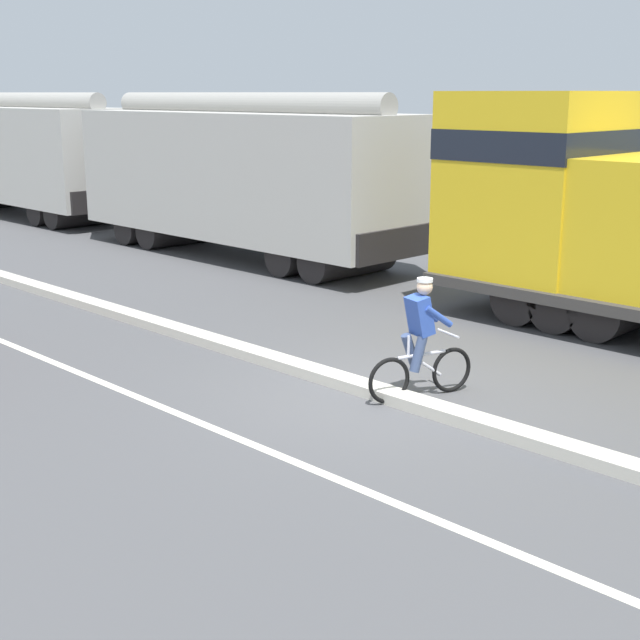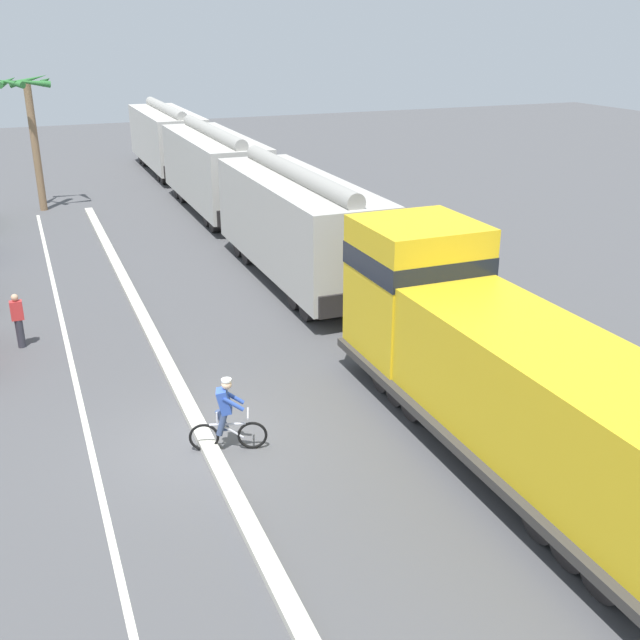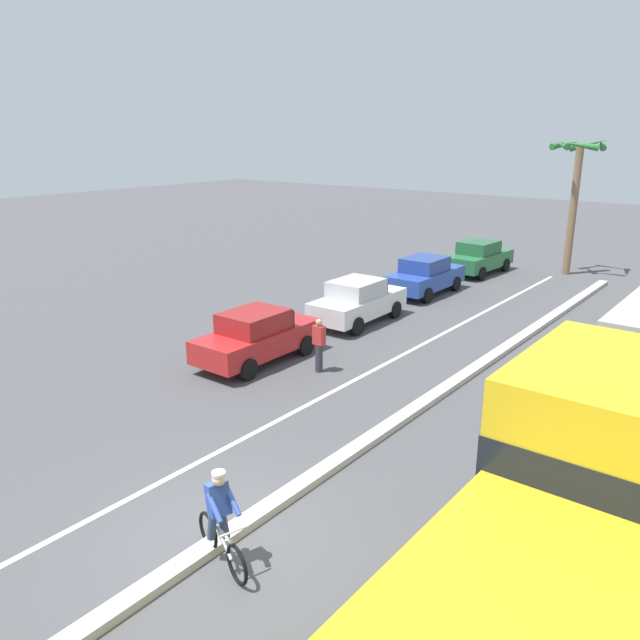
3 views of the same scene
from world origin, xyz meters
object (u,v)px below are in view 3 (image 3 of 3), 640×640
at_px(parked_car_red, 257,336).
at_px(pedestrian_by_cars, 319,344).
at_px(parked_car_green, 479,257).
at_px(palm_tree_near, 576,176).
at_px(parked_car_blue, 425,275).
at_px(cyclist, 220,520).
at_px(parked_car_white, 358,301).

bearing_deg(parked_car_red, pedestrian_by_cars, 13.44).
distance_m(parked_car_green, palm_tree_near, 5.81).
xyz_separation_m(parked_car_blue, parked_car_green, (0.10, 5.25, 0.00)).
distance_m(parked_car_red, cyclist, 9.39).
relative_size(parked_car_blue, palm_tree_near, 0.64).
distance_m(parked_car_red, pedestrian_by_cars, 2.07).
relative_size(parked_car_red, parked_car_blue, 1.00).
xyz_separation_m(parked_car_red, cyclist, (6.03, -7.20, 0.00)).
bearing_deg(parked_car_red, parked_car_white, 89.06).
bearing_deg(parked_car_blue, cyclist, -71.16).
height_order(parked_car_blue, pedestrian_by_cars, same).
bearing_deg(palm_tree_near, pedestrian_by_cars, -94.87).
height_order(parked_car_blue, parked_car_green, same).
xyz_separation_m(parked_car_green, pedestrian_by_cars, (1.93, -15.28, 0.03)).
bearing_deg(palm_tree_near, parked_car_red, -100.93).
height_order(parked_car_white, parked_car_blue, same).
distance_m(parked_car_blue, parked_car_green, 5.25).
height_order(parked_car_red, palm_tree_near, palm_tree_near).
bearing_deg(pedestrian_by_cars, parked_car_blue, 101.46).
bearing_deg(parked_car_red, parked_car_green, 89.69).
bearing_deg(cyclist, pedestrian_by_cars, 117.57).
relative_size(parked_car_red, cyclist, 2.46).
relative_size(cyclist, palm_tree_near, 0.26).
distance_m(cyclist, palm_tree_near, 25.92).
bearing_deg(parked_car_red, palm_tree_near, 79.07).
bearing_deg(parked_car_white, parked_car_red, -90.94).
bearing_deg(parked_car_red, cyclist, -50.06).
bearing_deg(parked_car_green, cyclist, -75.49).
bearing_deg(palm_tree_near, cyclist, -84.42).
distance_m(parked_car_blue, pedestrian_by_cars, 10.24).
height_order(parked_car_red, pedestrian_by_cars, same).
height_order(parked_car_blue, palm_tree_near, palm_tree_near).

